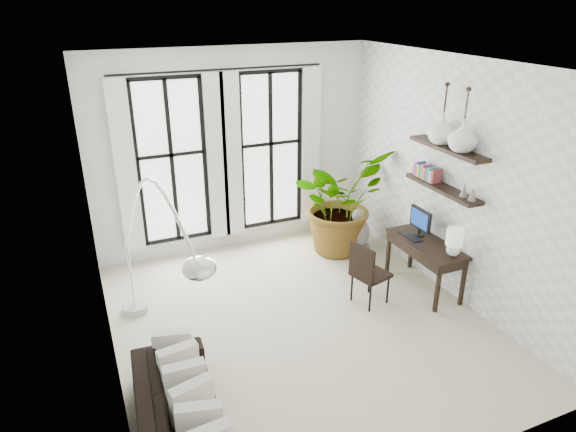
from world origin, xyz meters
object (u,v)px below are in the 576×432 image
sofa (180,413)px  arc_lamp (152,220)px  plant (339,202)px  buddha (357,235)px  desk_chair (367,270)px  desk (428,246)px

sofa → arc_lamp: arc_lamp is taller
plant → sofa: bearing=-138.3°
buddha → desk_chair: bearing=-116.1°
desk → desk_chair: (-0.95, 0.03, -0.18)m
sofa → buddha: size_ratio=2.50×
plant → arc_lamp: (-3.14, -1.70, 0.91)m
plant → desk_chair: bearing=-105.6°
sofa → buddha: (3.45, 2.62, 0.04)m
sofa → desk_chair: size_ratio=2.14×
sofa → arc_lamp: size_ratio=0.74×
desk_chair → desk: bearing=-16.2°
sofa → desk: desk is taller
sofa → desk: bearing=-67.1°
sofa → desk: (3.75, 1.26, 0.41)m
plant → buddha: (0.20, -0.28, -0.51)m
arc_lamp → buddha: (3.34, 1.42, -1.43)m
desk → arc_lamp: size_ratio=0.47×
sofa → desk_chair: bearing=-60.9°
plant → buddha: bearing=-53.5°
desk → arc_lamp: bearing=-179.0°
desk_chair → buddha: desk_chair is taller
buddha → desk: bearing=-77.5°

